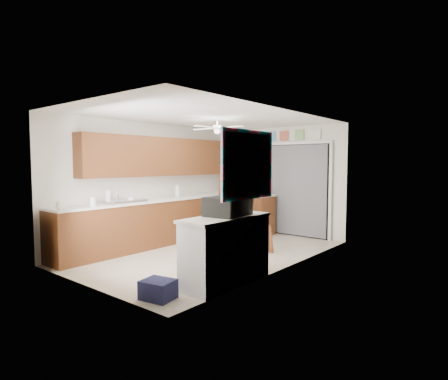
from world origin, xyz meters
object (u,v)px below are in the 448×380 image
Objects in this scene: microwave at (233,187)px; navy_crate at (158,289)px; cardboard_box at (200,266)px; dog at (253,230)px; suitcase at (228,206)px; soap_bottle at (177,190)px; paper_towel_roll at (108,196)px; man at (229,201)px; cup at (131,200)px.

microwave is 5.11m from navy_crate.
dog is at bearing 108.71° from cardboard_box.
suitcase is at bearing -42.52° from dog.
soap_bottle is 1.69m from paper_towel_roll.
paper_towel_roll is at bearing -95.80° from dog.
paper_towel_roll is at bearing -92.48° from soap_bottle.
paper_towel_roll is 2.40m from cardboard_box.
cardboard_box is 2.13m from man.
soap_bottle is 1.30m from man.
microwave is 0.26× the size of man.
cup is 0.06× the size of man.
paper_towel_roll is (-0.19, -0.37, 0.07)m from cup.
man is (-1.16, 2.86, 0.80)m from navy_crate.
soap_bottle is 0.59× the size of dog.
cardboard_box is at bearing -36.28° from soap_bottle.
man is at bearing 54.76° from paper_towel_roll.
suitcase reaches higher than cardboard_box.
microwave is 1.97m from man.
soap_bottle reaches higher than dog.
cup is 2.20m from cardboard_box.
navy_crate is at bearing -145.83° from microwave.
microwave is at bearing 44.89° from man.
navy_crate is 0.74× the size of dog.
soap_bottle is at bearing -176.89° from microwave.
microwave is 1.55× the size of soap_bottle.
suitcase reaches higher than dog.
cardboard_box is at bearing -7.05° from cup.
cardboard_box is 1.04× the size of navy_crate.
dog is at bearing 11.43° from man.
suitcase reaches higher than microwave.
cup is 0.42m from paper_towel_roll.
navy_crate is 3.19m from man.
paper_towel_roll is 2.74m from suitcase.
microwave reaches higher than cardboard_box.
cardboard_box is at bearing 173.22° from suitcase.
suitcase is 0.34× the size of man.
dog is (1.11, 2.42, -0.78)m from cup.
soap_bottle is 3.72m from navy_crate.
cup is (0.01, -3.12, -0.09)m from microwave.
cardboard_box reaches higher than navy_crate.
cup is (0.12, -1.32, -0.11)m from soap_bottle.
cup is 1.91m from man.
navy_crate is (0.30, -1.08, -0.01)m from cardboard_box.
man is (-1.40, 1.78, -0.15)m from suitcase.
soap_bottle is at bearing -118.79° from dog.
soap_bottle is at bearing 87.52° from paper_towel_roll.
microwave is 1.99× the size of paper_towel_roll.
cup is 0.19× the size of suitcase.
microwave reaches higher than paper_towel_roll.
dog is at bearing 111.84° from suitcase.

